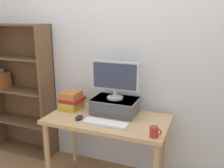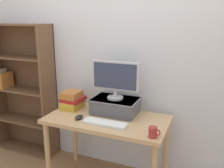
% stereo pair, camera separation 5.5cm
% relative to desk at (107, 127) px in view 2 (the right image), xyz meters
% --- Properties ---
extents(back_wall, '(7.00, 0.08, 2.60)m').
position_rel_desk_xyz_m(back_wall, '(0.00, 0.41, 0.67)').
color(back_wall, silver).
rests_on(back_wall, ground_plane).
extents(desk, '(1.16, 0.62, 0.72)m').
position_rel_desk_xyz_m(desk, '(0.00, 0.00, 0.00)').
color(desk, tan).
rests_on(desk, ground_plane).
extents(bookshelf_unit, '(0.83, 0.28, 1.58)m').
position_rel_desk_xyz_m(bookshelf_unit, '(-1.27, 0.26, 0.17)').
color(bookshelf_unit, brown).
rests_on(bookshelf_unit, ground_plane).
extents(riser_box, '(0.46, 0.32, 0.15)m').
position_rel_desk_xyz_m(riser_box, '(0.03, 0.14, 0.18)').
color(riser_box, '#515156').
rests_on(riser_box, desk).
extents(computer_monitor, '(0.48, 0.16, 0.37)m').
position_rel_desk_xyz_m(computer_monitor, '(0.03, 0.14, 0.46)').
color(computer_monitor, '#B7B7BA').
rests_on(computer_monitor, riser_box).
extents(keyboard, '(0.42, 0.13, 0.02)m').
position_rel_desk_xyz_m(keyboard, '(0.04, -0.15, 0.11)').
color(keyboard, silver).
rests_on(keyboard, desk).
extents(computer_mouse, '(0.06, 0.10, 0.04)m').
position_rel_desk_xyz_m(computer_mouse, '(-0.23, -0.13, 0.11)').
color(computer_mouse, black).
rests_on(computer_mouse, desk).
extents(book_stack, '(0.21, 0.25, 0.18)m').
position_rel_desk_xyz_m(book_stack, '(-0.44, 0.09, 0.18)').
color(book_stack, gold).
rests_on(book_stack, desk).
extents(coffee_mug, '(0.10, 0.07, 0.09)m').
position_rel_desk_xyz_m(coffee_mug, '(0.50, -0.23, 0.14)').
color(coffee_mug, '#9E2D28').
rests_on(coffee_mug, desk).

